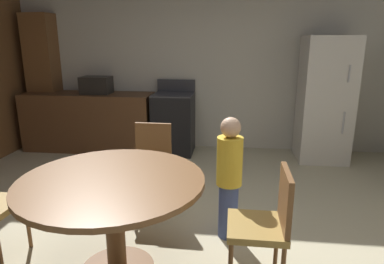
{
  "coord_description": "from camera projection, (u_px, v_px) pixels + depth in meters",
  "views": [
    {
      "loc": [
        0.45,
        -2.33,
        1.7
      ],
      "look_at": [
        0.09,
        0.73,
        0.86
      ],
      "focal_mm": 31.63,
      "sensor_mm": 36.0,
      "label": 1
    }
  ],
  "objects": [
    {
      "name": "chair_east",
      "position": [
        267.0,
        221.0,
        2.31
      ],
      "size": [
        0.4,
        0.4,
        0.87
      ],
      "rotation": [
        0.0,
        0.0,
        3.14
      ],
      "color": "brown",
      "rests_on": "ground"
    },
    {
      "name": "ground_plane",
      "position": [
        170.0,
        258.0,
        2.73
      ],
      "size": [
        14.0,
        14.0,
        0.0
      ],
      "primitive_type": "plane",
      "color": "beige"
    },
    {
      "name": "dining_table",
      "position": [
        113.0,
        198.0,
        2.41
      ],
      "size": [
        1.31,
        1.31,
        0.76
      ],
      "color": "brown",
      "rests_on": "ground"
    },
    {
      "name": "kitchen_counter",
      "position": [
        90.0,
        121.0,
        5.36
      ],
      "size": [
        2.01,
        0.6,
        0.9
      ],
      "primitive_type": "cube",
      "color": "brown",
      "rests_on": "ground"
    },
    {
      "name": "wall_back",
      "position": [
        204.0,
        63.0,
        5.3
      ],
      "size": [
        6.17,
        0.12,
        2.7
      ],
      "primitive_type": "cube",
      "color": "beige",
      "rests_on": "ground"
    },
    {
      "name": "microwave",
      "position": [
        96.0,
        85.0,
        5.19
      ],
      "size": [
        0.44,
        0.32,
        0.26
      ],
      "primitive_type": "cube",
      "color": "black",
      "rests_on": "kitchen_counter"
    },
    {
      "name": "pantry_column",
      "position": [
        45.0,
        82.0,
        5.47
      ],
      "size": [
        0.44,
        0.36,
        2.1
      ],
      "primitive_type": "cube",
      "color": "brown",
      "rests_on": "ground"
    },
    {
      "name": "chair_north",
      "position": [
        151.0,
        160.0,
        3.48
      ],
      "size": [
        0.41,
        0.41,
        0.87
      ],
      "rotation": [
        0.0,
        0.0,
        4.7
      ],
      "color": "brown",
      "rests_on": "ground"
    },
    {
      "name": "refrigerator",
      "position": [
        325.0,
        100.0,
        4.79
      ],
      "size": [
        0.68,
        0.68,
        1.76
      ],
      "color": "silver",
      "rests_on": "ground"
    },
    {
      "name": "person_child",
      "position": [
        229.0,
        176.0,
        2.89
      ],
      "size": [
        0.31,
        0.31,
        1.09
      ],
      "rotation": [
        0.0,
        0.0,
        3.76
      ],
      "color": "#3D4C84",
      "rests_on": "ground"
    },
    {
      "name": "oven_range",
      "position": [
        174.0,
        123.0,
        5.2
      ],
      "size": [
        0.6,
        0.6,
        1.1
      ],
      "color": "black",
      "rests_on": "ground"
    }
  ]
}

